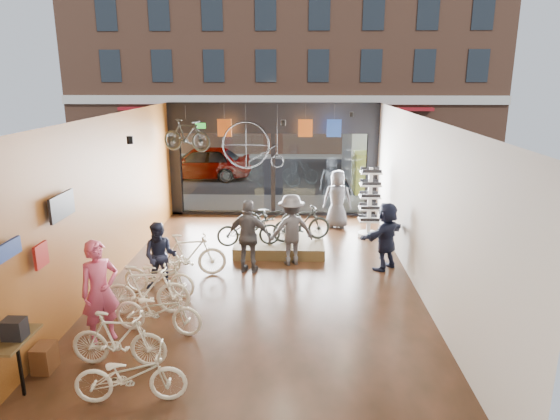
{
  "coord_description": "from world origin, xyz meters",
  "views": [
    {
      "loc": [
        0.78,
        -10.65,
        4.64
      ],
      "look_at": [
        0.38,
        1.4,
        1.39
      ],
      "focal_mm": 32.0,
      "sensor_mm": 36.0,
      "label": 1
    }
  ],
  "objects_px": {
    "customer_3": "(291,230)",
    "hung_bike": "(186,135)",
    "customer_2": "(249,237)",
    "customer_5": "(386,236)",
    "display_bike_right": "(271,217)",
    "floor_bike_3": "(146,290)",
    "sunglasses_rack": "(370,202)",
    "penny_farthing": "(256,147)",
    "display_bike_left": "(249,229)",
    "customer_4": "(337,199)",
    "customer_0": "(100,291)",
    "display_platform": "(280,245)",
    "display_bike_mid": "(302,224)",
    "floor_bike_4": "(159,276)",
    "street_car": "(201,162)",
    "box_truck": "(372,157)",
    "customer_1": "(160,256)",
    "floor_bike_2": "(158,310)",
    "floor_bike_1": "(119,339)",
    "floor_bike_0": "(131,375)",
    "floor_bike_5": "(189,255)"
  },
  "relations": [
    {
      "from": "floor_bike_2",
      "to": "display_bike_mid",
      "type": "relative_size",
      "value": 1.05
    },
    {
      "from": "floor_bike_2",
      "to": "penny_farthing",
      "type": "relative_size",
      "value": 0.92
    },
    {
      "from": "floor_bike_1",
      "to": "customer_2",
      "type": "distance_m",
      "value": 4.53
    },
    {
      "from": "customer_2",
      "to": "customer_4",
      "type": "relative_size",
      "value": 0.98
    },
    {
      "from": "floor_bike_3",
      "to": "customer_3",
      "type": "xyz_separation_m",
      "value": [
        2.86,
        2.9,
        0.38
      ]
    },
    {
      "from": "floor_bike_0",
      "to": "hung_bike",
      "type": "bearing_deg",
      "value": 0.52
    },
    {
      "from": "box_truck",
      "to": "display_bike_right",
      "type": "xyz_separation_m",
      "value": [
        -4.02,
        -8.01,
        -0.46
      ]
    },
    {
      "from": "display_bike_right",
      "to": "penny_farthing",
      "type": "bearing_deg",
      "value": 15.29
    },
    {
      "from": "street_car",
      "to": "customer_1",
      "type": "height_order",
      "value": "street_car"
    },
    {
      "from": "box_truck",
      "to": "penny_farthing",
      "type": "bearing_deg",
      "value": -127.01
    },
    {
      "from": "customer_0",
      "to": "penny_farthing",
      "type": "distance_m",
      "value": 7.99
    },
    {
      "from": "display_bike_right",
      "to": "hung_bike",
      "type": "bearing_deg",
      "value": 63.85
    },
    {
      "from": "customer_2",
      "to": "customer_5",
      "type": "distance_m",
      "value": 3.36
    },
    {
      "from": "customer_3",
      "to": "hung_bike",
      "type": "relative_size",
      "value": 1.14
    },
    {
      "from": "floor_bike_1",
      "to": "floor_bike_5",
      "type": "height_order",
      "value": "floor_bike_5"
    },
    {
      "from": "customer_0",
      "to": "display_bike_mid",
      "type": "bearing_deg",
      "value": 12.63
    },
    {
      "from": "floor_bike_3",
      "to": "customer_3",
      "type": "height_order",
      "value": "customer_3"
    },
    {
      "from": "sunglasses_rack",
      "to": "display_bike_right",
      "type": "bearing_deg",
      "value": -157.35
    },
    {
      "from": "floor_bike_2",
      "to": "customer_2",
      "type": "bearing_deg",
      "value": -15.21
    },
    {
      "from": "floor_bike_3",
      "to": "sunglasses_rack",
      "type": "bearing_deg",
      "value": -49.91
    },
    {
      "from": "display_bike_mid",
      "to": "display_platform",
      "type": "bearing_deg",
      "value": 63.38
    },
    {
      "from": "display_bike_right",
      "to": "hung_bike",
      "type": "height_order",
      "value": "hung_bike"
    },
    {
      "from": "floor_bike_2",
      "to": "display_platform",
      "type": "height_order",
      "value": "floor_bike_2"
    },
    {
      "from": "floor_bike_4",
      "to": "display_bike_left",
      "type": "bearing_deg",
      "value": -21.37
    },
    {
      "from": "display_bike_right",
      "to": "sunglasses_rack",
      "type": "xyz_separation_m",
      "value": [
        2.88,
        0.66,
        0.27
      ]
    },
    {
      "from": "box_truck",
      "to": "floor_bike_1",
      "type": "height_order",
      "value": "box_truck"
    },
    {
      "from": "floor_bike_3",
      "to": "customer_4",
      "type": "height_order",
      "value": "customer_4"
    },
    {
      "from": "floor_bike_2",
      "to": "floor_bike_0",
      "type": "bearing_deg",
      "value": -166.17
    },
    {
      "from": "customer_5",
      "to": "display_bike_left",
      "type": "bearing_deg",
      "value": -58.38
    },
    {
      "from": "display_platform",
      "to": "hung_bike",
      "type": "distance_m",
      "value": 4.4
    },
    {
      "from": "display_bike_left",
      "to": "customer_1",
      "type": "distance_m",
      "value": 2.81
    },
    {
      "from": "street_car",
      "to": "box_truck",
      "type": "bearing_deg",
      "value": 82.61
    },
    {
      "from": "customer_2",
      "to": "customer_3",
      "type": "xyz_separation_m",
      "value": [
        1.01,
        0.58,
        0.0
      ]
    },
    {
      "from": "floor_bike_4",
      "to": "sunglasses_rack",
      "type": "relative_size",
      "value": 0.81
    },
    {
      "from": "street_car",
      "to": "customer_4",
      "type": "distance_m",
      "value": 9.41
    },
    {
      "from": "display_bike_mid",
      "to": "sunglasses_rack",
      "type": "bearing_deg",
      "value": -73.55
    },
    {
      "from": "floor_bike_2",
      "to": "floor_bike_5",
      "type": "xyz_separation_m",
      "value": [
        0.01,
        2.73,
        0.08
      ]
    },
    {
      "from": "street_car",
      "to": "sunglasses_rack",
      "type": "height_order",
      "value": "sunglasses_rack"
    },
    {
      "from": "display_platform",
      "to": "hung_bike",
      "type": "xyz_separation_m",
      "value": [
        -2.85,
        1.87,
        2.78
      ]
    },
    {
      "from": "penny_farthing",
      "to": "display_bike_left",
      "type": "bearing_deg",
      "value": -89.33
    },
    {
      "from": "customer_1",
      "to": "customer_4",
      "type": "bearing_deg",
      "value": 47.49
    },
    {
      "from": "floor_bike_3",
      "to": "display_bike_mid",
      "type": "distance_m",
      "value": 4.97
    },
    {
      "from": "customer_0",
      "to": "display_platform",
      "type": "bearing_deg",
      "value": 17.87
    },
    {
      "from": "customer_1",
      "to": "floor_bike_0",
      "type": "bearing_deg",
      "value": -82.57
    },
    {
      "from": "display_platform",
      "to": "customer_4",
      "type": "distance_m",
      "value": 2.89
    },
    {
      "from": "floor_bike_1",
      "to": "display_bike_mid",
      "type": "bearing_deg",
      "value": -25.55
    },
    {
      "from": "customer_2",
      "to": "customer_5",
      "type": "relative_size",
      "value": 1.06
    },
    {
      "from": "display_platform",
      "to": "customer_2",
      "type": "bearing_deg",
      "value": -113.16
    },
    {
      "from": "customer_0",
      "to": "customer_2",
      "type": "xyz_separation_m",
      "value": [
        2.34,
        3.33,
        -0.04
      ]
    },
    {
      "from": "customer_1",
      "to": "display_bike_mid",
      "type": "bearing_deg",
      "value": 38.49
    }
  ]
}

